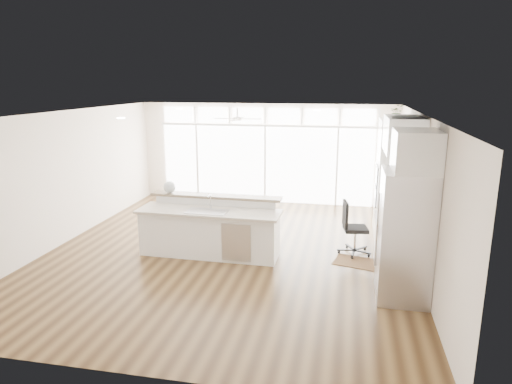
# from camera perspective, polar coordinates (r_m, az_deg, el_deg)

# --- Properties ---
(floor) EXTENTS (7.00, 8.00, 0.02)m
(floor) POSITION_cam_1_polar(r_m,az_deg,el_deg) (9.11, -3.32, -7.49)
(floor) COLOR #3B2612
(floor) RESTS_ON ground
(ceiling) EXTENTS (7.00, 8.00, 0.02)m
(ceiling) POSITION_cam_1_polar(r_m,az_deg,el_deg) (8.52, -3.57, 9.77)
(ceiling) COLOR white
(ceiling) RESTS_ON wall_back
(wall_back) EXTENTS (7.00, 0.04, 2.70)m
(wall_back) POSITION_cam_1_polar(r_m,az_deg,el_deg) (12.55, 1.23, 4.85)
(wall_back) COLOR white
(wall_back) RESTS_ON floor
(wall_front) EXTENTS (7.00, 0.04, 2.70)m
(wall_front) POSITION_cam_1_polar(r_m,az_deg,el_deg) (5.12, -15.07, -8.91)
(wall_front) COLOR white
(wall_front) RESTS_ON floor
(wall_left) EXTENTS (0.04, 8.00, 2.70)m
(wall_left) POSITION_cam_1_polar(r_m,az_deg,el_deg) (10.17, -22.88, 1.68)
(wall_left) COLOR white
(wall_left) RESTS_ON floor
(wall_right) EXTENTS (0.04, 8.00, 2.70)m
(wall_right) POSITION_cam_1_polar(r_m,az_deg,el_deg) (8.53, 19.92, -0.20)
(wall_right) COLOR white
(wall_right) RESTS_ON floor
(glass_wall) EXTENTS (5.80, 0.06, 2.08)m
(glass_wall) POSITION_cam_1_polar(r_m,az_deg,el_deg) (12.55, 1.18, 3.45)
(glass_wall) COLOR white
(glass_wall) RESTS_ON wall_back
(transom_row) EXTENTS (5.90, 0.06, 0.40)m
(transom_row) POSITION_cam_1_polar(r_m,az_deg,el_deg) (12.38, 1.21, 9.52)
(transom_row) COLOR white
(transom_row) RESTS_ON wall_back
(desk_window) EXTENTS (0.04, 0.85, 0.85)m
(desk_window) POSITION_cam_1_polar(r_m,az_deg,el_deg) (8.77, 19.50, 1.54)
(desk_window) COLOR white
(desk_window) RESTS_ON wall_right
(ceiling_fan) EXTENTS (1.16, 1.16, 0.32)m
(ceiling_fan) POSITION_cam_1_polar(r_m,az_deg,el_deg) (11.36, -2.35, 9.65)
(ceiling_fan) COLOR white
(ceiling_fan) RESTS_ON ceiling
(recessed_lights) EXTENTS (3.40, 3.00, 0.02)m
(recessed_lights) POSITION_cam_1_polar(r_m,az_deg,el_deg) (8.71, -3.23, 9.73)
(recessed_lights) COLOR silver
(recessed_lights) RESTS_ON ceiling
(oven_cabinet) EXTENTS (0.64, 1.20, 2.50)m
(oven_cabinet) POSITION_cam_1_polar(r_m,az_deg,el_deg) (10.26, 16.66, 1.71)
(oven_cabinet) COLOR white
(oven_cabinet) RESTS_ON floor
(desk_nook) EXTENTS (0.72, 1.30, 0.76)m
(desk_nook) POSITION_cam_1_polar(r_m,az_deg,el_deg) (9.04, 16.83, -5.62)
(desk_nook) COLOR white
(desk_nook) RESTS_ON floor
(upper_cabinets) EXTENTS (0.64, 1.30, 0.64)m
(upper_cabinets) POSITION_cam_1_polar(r_m,az_deg,el_deg) (8.62, 18.00, 6.84)
(upper_cabinets) COLOR white
(upper_cabinets) RESTS_ON wall_right
(refrigerator) EXTENTS (0.76, 0.90, 2.00)m
(refrigerator) POSITION_cam_1_polar(r_m,az_deg,el_deg) (7.29, 18.13, -5.24)
(refrigerator) COLOR silver
(refrigerator) RESTS_ON floor
(fridge_cabinet) EXTENTS (0.64, 0.90, 0.60)m
(fridge_cabinet) POSITION_cam_1_polar(r_m,az_deg,el_deg) (7.00, 19.41, 4.88)
(fridge_cabinet) COLOR white
(fridge_cabinet) RESTS_ON wall_right
(framed_photos) EXTENTS (0.06, 0.22, 0.80)m
(framed_photos) POSITION_cam_1_polar(r_m,az_deg,el_deg) (9.41, 18.93, 1.42)
(framed_photos) COLOR black
(framed_photos) RESTS_ON wall_right
(kitchen_island) EXTENTS (2.76, 1.07, 1.09)m
(kitchen_island) POSITION_cam_1_polar(r_m,az_deg,el_deg) (8.80, -5.85, -4.48)
(kitchen_island) COLOR white
(kitchen_island) RESTS_ON floor
(rug) EXTENTS (0.91, 0.75, 0.01)m
(rug) POSITION_cam_1_polar(r_m,az_deg,el_deg) (8.77, 12.46, -8.55)
(rug) COLOR #392312
(rug) RESTS_ON floor
(office_chair) EXTENTS (0.62, 0.59, 1.04)m
(office_chair) POSITION_cam_1_polar(r_m,az_deg,el_deg) (9.02, 12.34, -4.44)
(office_chair) COLOR black
(office_chair) RESTS_ON floor
(fishbowl) EXTENTS (0.27, 0.27, 0.24)m
(fishbowl) POSITION_cam_1_polar(r_m,az_deg,el_deg) (9.31, -10.76, 0.61)
(fishbowl) COLOR silver
(fishbowl) RESTS_ON kitchen_island
(monitor) EXTENTS (0.10, 0.44, 0.37)m
(monitor) POSITION_cam_1_polar(r_m,az_deg,el_deg) (8.87, 16.57, -2.16)
(monitor) COLOR black
(monitor) RESTS_ON desk_nook
(keyboard) EXTENTS (0.17, 0.32, 0.02)m
(keyboard) POSITION_cam_1_polar(r_m,az_deg,el_deg) (8.90, 15.40, -3.20)
(keyboard) COLOR silver
(keyboard) RESTS_ON desk_nook
(potted_plant) EXTENTS (0.27, 0.30, 0.24)m
(potted_plant) POSITION_cam_1_polar(r_m,az_deg,el_deg) (10.08, 17.20, 9.33)
(potted_plant) COLOR #2C622A
(potted_plant) RESTS_ON oven_cabinet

